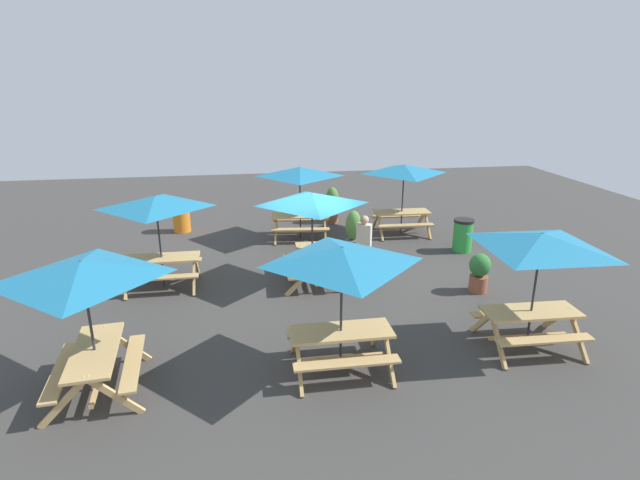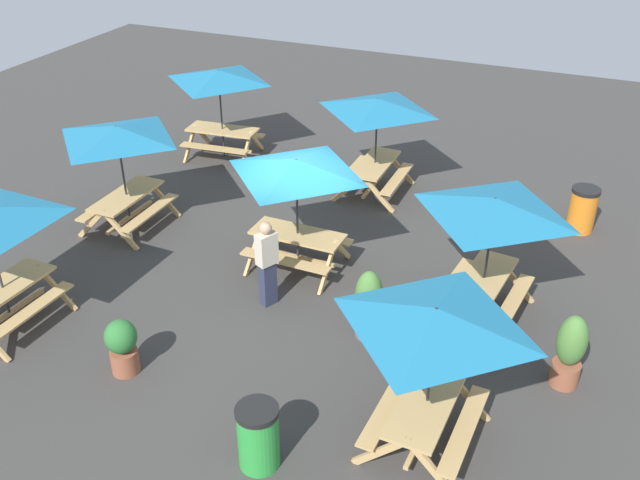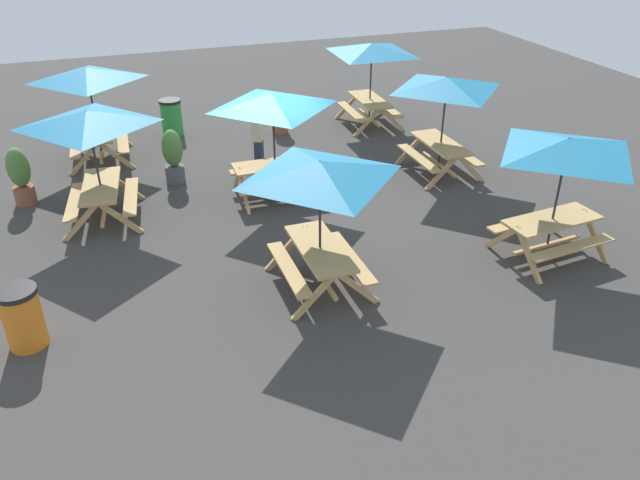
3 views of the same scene
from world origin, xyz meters
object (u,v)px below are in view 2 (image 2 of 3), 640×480
Objects in this scene: potted_plant_0 at (570,350)px; potted_plant_2 at (122,345)px; picnic_table_0 at (296,175)px; picnic_table_3 at (118,140)px; trash_bin_orange at (583,209)px; trash_bin_green at (258,436)px; person_standing at (267,262)px; potted_plant_1 at (369,304)px; picnic_table_2 at (493,215)px; picnic_table_6 at (219,82)px; picnic_table_1 at (377,112)px; picnic_table_5 at (435,328)px.

potted_plant_0 reaches higher than potted_plant_2.
potted_plant_0 is at bearing 165.33° from picnic_table_0.
trash_bin_orange is at bearing -67.96° from picnic_table_3.
trash_bin_green is at bearing 109.51° from picnic_table_0.
person_standing reaches higher than potted_plant_0.
trash_bin_green is at bearing 172.90° from potted_plant_1.
potted_plant_1 is at bearing 90.76° from potted_plant_0.
picnic_table_3 is at bearing 96.83° from person_standing.
potted_plant_1 is 1.98m from person_standing.
picnic_table_0 is at bearing 18.48° from trash_bin_green.
trash_bin_orange is 1.02× the size of potted_plant_2.
potted_plant_2 is (-3.73, 4.85, -1.48)m from picnic_table_2.
picnic_table_6 is 2.43× the size of potted_plant_2.
potted_plant_0 is (-1.46, -5.19, -1.34)m from picnic_table_0.
potted_plant_1 is (-1.50, -1.98, -1.34)m from picnic_table_0.
picnic_table_6 reaches higher than trash_bin_green.
picnic_table_2 is at bearing -23.89° from trash_bin_green.
picnic_table_3 is 2.38× the size of trash_bin_orange.
picnic_table_3 is (-3.60, 4.30, 0.00)m from picnic_table_1.
potted_plant_1 is 0.76× the size of person_standing.
picnic_table_0 is at bearing 94.44° from picnic_table_2.
picnic_table_5 is (-3.54, -7.53, 0.00)m from picnic_table_3.
picnic_table_0 is 2.82m from potted_plant_1.
potted_plant_0 is at bearing -37.26° from picnic_table_5.
picnic_table_2 is 1.00× the size of picnic_table_3.
trash_bin_orange is at bearing -29.52° from potted_plant_1.
picnic_table_5 is 2.43× the size of potted_plant_2.
potted_plant_1 is at bearing 131.47° from picnic_table_6.
trash_bin_orange is (8.41, -3.34, 0.00)m from trash_bin_green.
potted_plant_2 is (0.86, 2.82, 0.02)m from trash_bin_green.
picnic_table_0 is 4.01m from picnic_table_3.
picnic_table_3 is 9.42m from potted_plant_0.
picnic_table_5 is 4.25m from person_standing.
picnic_table_1 reaches higher than potted_plant_1.
potted_plant_2 is (-8.01, -2.77, -1.48)m from picnic_table_6.
potted_plant_0 is at bearing -89.24° from potted_plant_1.
picnic_table_6 is at bearing 0.02° from picnic_table_3.
picnic_table_5 is 1.83× the size of potted_plant_0.
picnic_table_0 and picnic_table_5 have the same top height.
picnic_table_1 and picnic_table_6 have the same top height.
trash_bin_orange reaches higher than potted_plant_2.
potted_plant_2 is at bearing 179.68° from person_standing.
picnic_table_1 and picnic_table_2 have the same top height.
picnic_table_2 is at bearing -50.06° from potted_plant_1.
potted_plant_2 is at bearing -144.92° from picnic_table_3.
picnic_table_0 is at bearing -17.80° from potted_plant_2.
trash_bin_orange is at bearing -8.58° from picnic_table_5.
picnic_table_5 is at bearing -174.93° from picnic_table_2.
picnic_table_1 is 2.38× the size of trash_bin_green.
picnic_table_6 is 10.58m from trash_bin_green.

